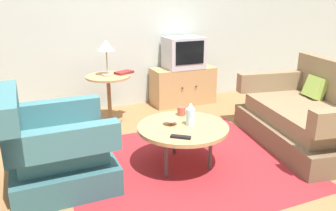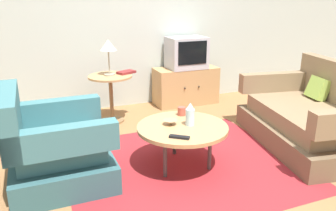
{
  "view_description": "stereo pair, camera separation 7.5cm",
  "coord_description": "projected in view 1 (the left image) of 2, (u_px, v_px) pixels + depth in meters",
  "views": [
    {
      "loc": [
        -1.45,
        -2.58,
        1.61
      ],
      "look_at": [
        -0.18,
        0.36,
        0.55
      ],
      "focal_mm": 36.3,
      "sensor_mm": 36.0,
      "label": 1
    },
    {
      "loc": [
        -1.38,
        -2.61,
        1.61
      ],
      "look_at": [
        -0.18,
        0.36,
        0.55
      ],
      "focal_mm": 36.3,
      "sensor_mm": 36.0,
      "label": 2
    }
  ],
  "objects": [
    {
      "name": "ground_plane",
      "position": [
        199.0,
        168.0,
        3.3
      ],
      "size": [
        16.0,
        16.0,
        0.0
      ],
      "primitive_type": "plane",
      "color": "olive"
    },
    {
      "name": "armchair",
      "position": [
        55.0,
        151.0,
        2.95
      ],
      "size": [
        0.86,
        0.88,
        0.87
      ],
      "rotation": [
        0.0,
        0.0,
        -1.57
      ],
      "color": "#325C60",
      "rests_on": "ground"
    },
    {
      "name": "table_lamp",
      "position": [
        106.0,
        47.0,
        4.18
      ],
      "size": [
        0.21,
        0.21,
        0.45
      ],
      "color": "#9E937A",
      "rests_on": "side_table"
    },
    {
      "name": "tv_remote_dark",
      "position": [
        181.0,
        137.0,
        2.94
      ],
      "size": [
        0.17,
        0.15,
        0.02
      ],
      "rotation": [
        0.0,
        0.0,
        2.48
      ],
      "color": "black",
      "rests_on": "coffee_table"
    },
    {
      "name": "book",
      "position": [
        124.0,
        72.0,
        4.4
      ],
      "size": [
        0.27,
        0.22,
        0.03
      ],
      "rotation": [
        0.0,
        0.0,
        0.42
      ],
      "color": "maroon",
      "rests_on": "side_table"
    },
    {
      "name": "area_rug",
      "position": [
        182.0,
        165.0,
        3.34
      ],
      "size": [
        2.19,
        1.94,
        0.0
      ],
      "primitive_type": "cube",
      "color": "maroon",
      "rests_on": "ground"
    },
    {
      "name": "vase",
      "position": [
        191.0,
        114.0,
        3.2
      ],
      "size": [
        0.09,
        0.09,
        0.22
      ],
      "color": "silver",
      "rests_on": "coffee_table"
    },
    {
      "name": "coffee_table",
      "position": [
        183.0,
        129.0,
        3.22
      ],
      "size": [
        0.87,
        0.87,
        0.42
      ],
      "color": "tan",
      "rests_on": "ground"
    },
    {
      "name": "couch",
      "position": [
        311.0,
        118.0,
        3.78
      ],
      "size": [
        1.25,
        1.74,
        0.88
      ],
      "rotation": [
        0.0,
        0.0,
        1.4
      ],
      "color": "brown",
      "rests_on": "ground"
    },
    {
      "name": "television",
      "position": [
        184.0,
        53.0,
        5.0
      ],
      "size": [
        0.55,
        0.42,
        0.46
      ],
      "color": "#B7B7BC",
      "rests_on": "tv_stand"
    },
    {
      "name": "bowl",
      "position": [
        171.0,
        122.0,
        3.24
      ],
      "size": [
        0.14,
        0.14,
        0.05
      ],
      "color": "tan",
      "rests_on": "coffee_table"
    },
    {
      "name": "tv_stand",
      "position": [
        183.0,
        86.0,
        5.16
      ],
      "size": [
        0.94,
        0.44,
        0.55
      ],
      "color": "tan",
      "rests_on": "ground"
    },
    {
      "name": "mug",
      "position": [
        182.0,
        111.0,
        3.49
      ],
      "size": [
        0.13,
        0.08,
        0.09
      ],
      "color": "#B74C3D",
      "rests_on": "coffee_table"
    },
    {
      "name": "side_table",
      "position": [
        109.0,
        89.0,
        4.34
      ],
      "size": [
        0.56,
        0.56,
        0.62
      ],
      "color": "tan",
      "rests_on": "ground"
    },
    {
      "name": "back_wall",
      "position": [
        127.0,
        13.0,
        4.82
      ],
      "size": [
        9.0,
        0.12,
        2.7
      ],
      "primitive_type": "cube",
      "color": "#B2BCB2",
      "rests_on": "ground"
    }
  ]
}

